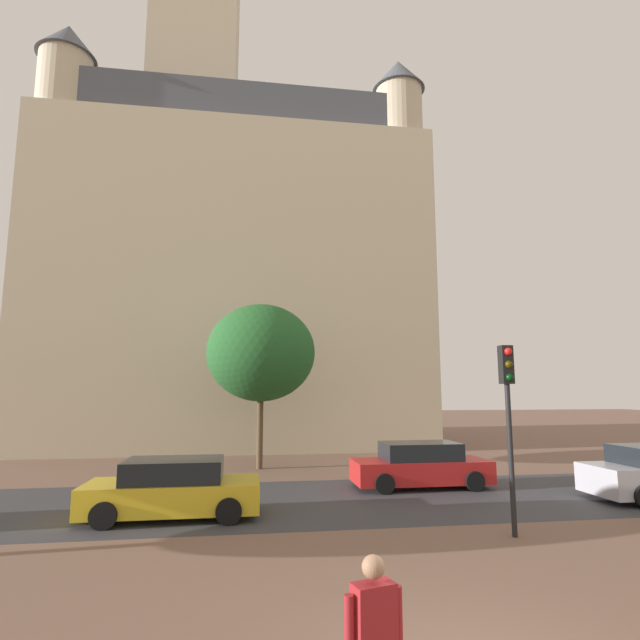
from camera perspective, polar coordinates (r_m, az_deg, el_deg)
name	(u,v)px	position (r m, az deg, el deg)	size (l,w,h in m)	color
ground_plane	(331,497)	(16.04, 1.30, -19.82)	(120.00, 120.00, 0.00)	brown
street_asphalt_strip	(333,500)	(15.68, 1.55, -20.09)	(120.00, 6.39, 0.00)	#38383D
landmark_building	(230,261)	(33.34, -10.34, 6.79)	(22.49, 13.89, 39.75)	beige
car_yellow	(173,489)	(14.06, -16.61, -18.27)	(4.42, 2.06, 1.47)	gold
car_red	(421,466)	(17.72, 11.56, -16.21)	(4.58, 1.95, 1.49)	red
traffic_light_pole	(508,400)	(12.39, 20.96, -8.69)	(0.28, 0.34, 4.30)	black
tree_curb_far	(261,353)	(21.35, -6.83, -3.78)	(4.62, 4.62, 6.93)	brown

